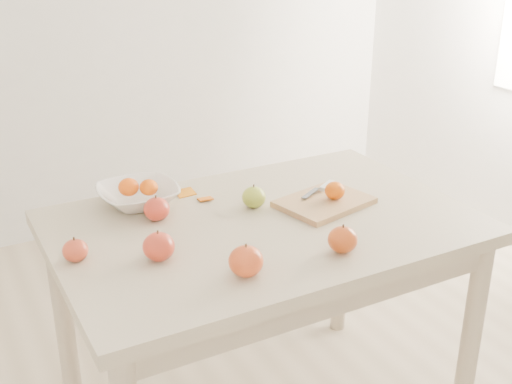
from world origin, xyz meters
name	(u,v)px	position (x,y,z in m)	size (l,w,h in m)	color
table	(264,250)	(0.00, 0.00, 0.65)	(1.20, 0.80, 0.75)	#C2B192
cutting_board	(324,202)	(0.21, 0.01, 0.76)	(0.27, 0.20, 0.02)	tan
board_tangerine	(335,191)	(0.24, 0.00, 0.80)	(0.06, 0.06, 0.05)	orange
fruit_bowl	(138,195)	(-0.28, 0.28, 0.78)	(0.24, 0.24, 0.06)	white
bowl_tangerine_near	(129,187)	(-0.31, 0.29, 0.81)	(0.06, 0.06, 0.06)	#E94208
bowl_tangerine_far	(149,187)	(-0.25, 0.27, 0.81)	(0.06, 0.06, 0.05)	#E85E08
orange_peel_a	(185,194)	(-0.13, 0.29, 0.75)	(0.06, 0.04, 0.00)	#C56B0D
orange_peel_b	(205,200)	(-0.09, 0.21, 0.75)	(0.04, 0.04, 0.00)	#C85A0E
paring_knife	(324,187)	(0.26, 0.08, 0.78)	(0.16, 0.09, 0.01)	white
apple_green	(254,197)	(0.02, 0.10, 0.78)	(0.07, 0.07, 0.07)	olive
apple_red_d	(75,250)	(-0.54, 0.01, 0.78)	(0.07, 0.07, 0.06)	maroon
apple_red_b	(159,247)	(-0.35, -0.08, 0.79)	(0.08, 0.08, 0.07)	maroon
apple_red_e	(343,240)	(0.09, -0.27, 0.79)	(0.08, 0.08, 0.07)	maroon
apple_red_a	(157,209)	(-0.27, 0.15, 0.78)	(0.08, 0.08, 0.07)	#A2151D
apple_red_c	(246,261)	(-0.19, -0.26, 0.79)	(0.09, 0.09, 0.08)	#A01716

